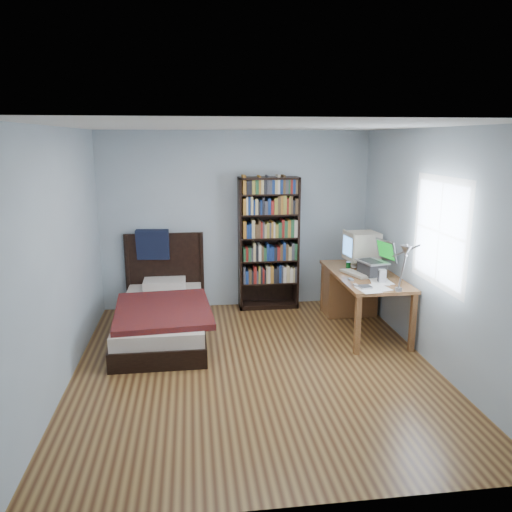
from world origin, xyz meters
name	(u,v)px	position (x,y,z in m)	size (l,w,h in m)	color
room	(258,253)	(0.03, 0.00, 1.25)	(4.20, 4.24, 2.50)	#4A2915
desk	(353,288)	(1.51, 1.36, 0.42)	(0.75, 1.58, 0.73)	brown
crt_monitor	(361,246)	(1.60, 1.35, 0.99)	(0.43, 0.40, 0.46)	beige
laptop	(373,266)	(1.58, 0.84, 0.85)	(0.44, 0.42, 0.45)	#2D2D30
desk_lamp	(405,255)	(1.51, -0.20, 1.23)	(0.24, 0.53, 0.63)	#99999E
keyboard	(356,274)	(1.38, 0.90, 0.74)	(0.17, 0.43, 0.03)	#BEB69F
speaker	(382,276)	(1.57, 0.52, 0.81)	(0.08, 0.08, 0.16)	#99999C
soda_can	(348,266)	(1.36, 1.13, 0.78)	(0.06, 0.06, 0.11)	#083D12
mouse	(353,266)	(1.46, 1.23, 0.75)	(0.07, 0.12, 0.04)	silver
phone_silver	(351,280)	(1.24, 0.67, 0.74)	(0.05, 0.09, 0.02)	#B8B8BC
phone_grey	(356,285)	(1.23, 0.43, 0.74)	(0.04, 0.08, 0.02)	#99999C
external_drive	(365,287)	(1.30, 0.33, 0.74)	(0.12, 0.12, 0.03)	#99999C
bookshelf	(269,243)	(0.44, 1.94, 0.94)	(0.84, 0.30, 1.87)	black
bed	(163,313)	(-1.03, 1.13, 0.25)	(1.19, 2.12, 1.16)	black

